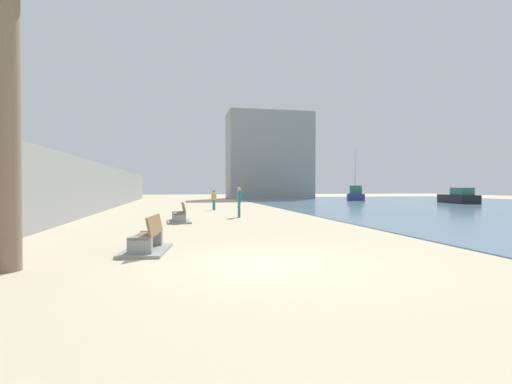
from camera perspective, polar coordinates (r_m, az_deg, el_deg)
name	(u,v)px	position (r m, az deg, el deg)	size (l,w,h in m)	color
ground_plane	(207,212)	(26.65, -7.28, -2.97)	(120.00, 120.00, 0.00)	#C6B793
seawall	(90,188)	(27.11, -23.31, 0.57)	(0.80, 64.00, 3.34)	gray
water_bay	(506,208)	(37.09, 32.95, -2.00)	(36.00, 68.00, 0.04)	slate
palm_tree	(3,18)	(10.13, -33.32, 20.74)	(2.89, 2.93, 7.53)	#7A6651
bench_near	(147,243)	(10.80, -15.79, -7.32)	(1.37, 2.23, 0.98)	gray
bench_far	(179,218)	(19.32, -11.25, -3.72)	(1.20, 2.15, 0.98)	gray
person_walking	(214,199)	(28.90, -6.25, -0.96)	(0.41, 0.39, 1.51)	teal
person_standing	(239,200)	(21.94, -2.52, -1.15)	(0.23, 0.52, 1.72)	teal
boat_distant	(355,195)	(50.54, 14.47, -0.38)	(4.08, 5.91, 6.36)	navy
boat_far_left	(459,197)	(44.99, 27.76, -0.70)	(2.87, 5.46, 1.60)	black
harbor_building	(269,156)	(56.19, 1.94, 5.33)	(12.00, 6.00, 12.35)	gray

